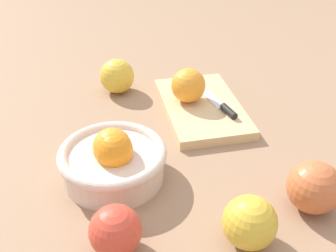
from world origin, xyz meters
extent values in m
plane|color=#997556|center=(0.00, 0.00, 0.00)|extent=(2.40, 2.40, 0.00)
cylinder|color=beige|center=(-0.10, 0.16, 0.02)|extent=(0.17, 0.17, 0.05)
torus|color=beige|center=(-0.10, 0.16, 0.05)|extent=(0.18, 0.18, 0.02)
sphere|color=orange|center=(-0.11, 0.15, 0.06)|extent=(0.06, 0.06, 0.06)
sphere|color=orange|center=(-0.11, 0.16, 0.06)|extent=(0.06, 0.06, 0.06)
cube|color=#DBB77F|center=(0.10, -0.01, 0.01)|extent=(0.27, 0.20, 0.02)
sphere|color=orange|center=(0.11, 0.02, 0.06)|extent=(0.07, 0.07, 0.07)
cube|color=silver|center=(0.13, -0.03, 0.02)|extent=(0.11, 0.06, 0.00)
cylinder|color=black|center=(0.05, -0.06, 0.03)|extent=(0.05, 0.03, 0.01)
sphere|color=gold|center=(0.19, 0.17, 0.04)|extent=(0.08, 0.08, 0.08)
sphere|color=#CC6638|center=(-0.19, -0.15, 0.04)|extent=(0.08, 0.08, 0.08)
sphere|color=gold|center=(-0.25, -0.04, 0.04)|extent=(0.08, 0.08, 0.08)
sphere|color=#D6422D|center=(-0.26, 0.14, 0.04)|extent=(0.07, 0.07, 0.07)
camera|label=1|loc=(-0.64, 0.09, 0.46)|focal=44.22mm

